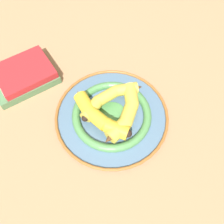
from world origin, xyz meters
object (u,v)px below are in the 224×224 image
(decorative_bowl, at_px, (112,116))
(book_stack, at_px, (23,75))
(banana_b, at_px, (126,113))
(banana_c, at_px, (110,97))
(banana_a, at_px, (98,116))

(decorative_bowl, relative_size, book_stack, 1.58)
(decorative_bowl, distance_m, banana_b, 0.05)
(decorative_bowl, relative_size, banana_c, 1.60)
(banana_a, height_order, book_stack, banana_a)
(decorative_bowl, bearing_deg, book_stack, 35.45)
(banana_b, relative_size, banana_c, 0.81)
(banana_a, relative_size, banana_b, 1.19)
(banana_c, bearing_deg, banana_a, 29.38)
(banana_b, bearing_deg, decorative_bowl, 90.73)
(decorative_bowl, distance_m, book_stack, 0.31)
(banana_a, xyz_separation_m, book_stack, (0.26, 0.14, -0.03))
(banana_a, height_order, banana_c, banana_a)
(decorative_bowl, height_order, banana_a, banana_a)
(book_stack, bearing_deg, banana_c, 125.61)
(banana_c, distance_m, book_stack, 0.29)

